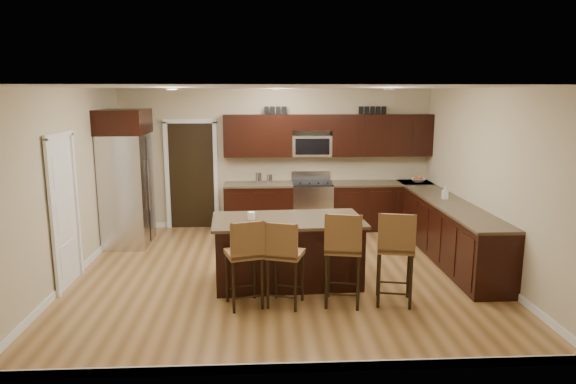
{
  "coord_description": "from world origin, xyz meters",
  "views": [
    {
      "loc": [
        -0.29,
        -7.22,
        2.63
      ],
      "look_at": [
        0.11,
        0.4,
        1.15
      ],
      "focal_mm": 32.0,
      "sensor_mm": 36.0,
      "label": 1
    }
  ],
  "objects": [
    {
      "name": "doorway",
      "position": [
        -1.65,
        2.73,
        1.03
      ],
      "size": [
        0.85,
        0.03,
        2.06
      ],
      "primitive_type": "cube",
      "color": "black",
      "rests_on": "floor"
    },
    {
      "name": "base_cabinets",
      "position": [
        1.9,
        1.45,
        0.46
      ],
      "size": [
        4.02,
        3.96,
        0.92
      ],
      "color": "black",
      "rests_on": "floor"
    },
    {
      "name": "refrigerator",
      "position": [
        -2.62,
        1.65,
        1.2
      ],
      "size": [
        0.79,
        1.03,
        2.35
      ],
      "color": "silver",
      "rests_on": "floor"
    },
    {
      "name": "wall_left",
      "position": [
        -3.0,
        0.0,
        1.35
      ],
      "size": [
        0.0,
        5.5,
        5.5
      ],
      "primitive_type": "plane",
      "rotation": [
        1.57,
        0.0,
        1.57
      ],
      "color": "#C0B08B",
      "rests_on": "floor"
    },
    {
      "name": "canister_tall",
      "position": [
        -0.35,
        2.45,
        1.02
      ],
      "size": [
        0.12,
        0.12,
        0.21
      ],
      "primitive_type": "cylinder",
      "color": "silver",
      "rests_on": "base_cabinets"
    },
    {
      "name": "floor",
      "position": [
        0.0,
        0.0,
        0.0
      ],
      "size": [
        6.0,
        6.0,
        0.0
      ],
      "primitive_type": "plane",
      "color": "olive",
      "rests_on": "ground"
    },
    {
      "name": "stool_right",
      "position": [
        0.7,
        -1.21,
        0.75
      ],
      "size": [
        0.53,
        0.53,
        1.2
      ],
      "rotation": [
        0.0,
        0.0,
        -0.2
      ],
      "color": "brown",
      "rests_on": "floor"
    },
    {
      "name": "range",
      "position": [
        0.68,
        2.45,
        0.47
      ],
      "size": [
        0.76,
        0.64,
        1.11
      ],
      "color": "silver",
      "rests_on": "floor"
    },
    {
      "name": "island_jar",
      "position": [
        -0.44,
        -0.36,
        0.97
      ],
      "size": [
        0.1,
        0.1,
        0.1
      ],
      "primitive_type": "cylinder",
      "color": "white",
      "rests_on": "island"
    },
    {
      "name": "fruit_bowl",
      "position": [
        2.75,
        2.45,
        0.96
      ],
      "size": [
        0.31,
        0.31,
        0.07
      ],
      "primitive_type": "imported",
      "rotation": [
        0.0,
        0.0,
        -0.04
      ],
      "color": "silver",
      "rests_on": "base_cabinets"
    },
    {
      "name": "upper_cabinets",
      "position": [
        1.04,
        2.58,
        1.84
      ],
      "size": [
        4.0,
        0.33,
        0.8
      ],
      "color": "black",
      "rests_on": "wall_back"
    },
    {
      "name": "floor_mat",
      "position": [
        -0.17,
        1.47,
        0.01
      ],
      "size": [
        0.91,
        0.72,
        0.01
      ],
      "primitive_type": "cube",
      "rotation": [
        0.0,
        0.0,
        -0.26
      ],
      "color": "brown",
      "rests_on": "floor"
    },
    {
      "name": "wall_right",
      "position": [
        3.0,
        0.0,
        1.35
      ],
      "size": [
        0.0,
        5.5,
        5.5
      ],
      "primitive_type": "plane",
      "rotation": [
        1.57,
        0.0,
        -1.57
      ],
      "color": "#C0B08B",
      "rests_on": "floor"
    },
    {
      "name": "stool_mid",
      "position": [
        -0.03,
        -1.21,
        0.69
      ],
      "size": [
        0.52,
        0.52,
        1.1
      ],
      "rotation": [
        0.0,
        0.0,
        -0.33
      ],
      "color": "brown",
      "rests_on": "floor"
    },
    {
      "name": "microwave",
      "position": [
        0.68,
        2.6,
        1.62
      ],
      "size": [
        0.76,
        0.31,
        0.4
      ],
      "primitive_type": "cube",
      "color": "silver",
      "rests_on": "upper_cabinets"
    },
    {
      "name": "letter_decor",
      "position": [
        0.9,
        2.58,
        2.29
      ],
      "size": [
        2.2,
        0.03,
        0.15
      ],
      "primitive_type": null,
      "color": "black",
      "rests_on": "upper_cabinets"
    },
    {
      "name": "stool_extra",
      "position": [
        1.35,
        -1.21,
        0.75
      ],
      "size": [
        0.53,
        0.53,
        1.2
      ],
      "rotation": [
        0.0,
        0.0,
        -0.2
      ],
      "color": "brown",
      "rests_on": "floor"
    },
    {
      "name": "pantry_door",
      "position": [
        -2.98,
        -0.3,
        1.02
      ],
      "size": [
        0.03,
        0.8,
        2.04
      ],
      "primitive_type": "cube",
      "color": "white",
      "rests_on": "floor"
    },
    {
      "name": "canister_short",
      "position": [
        -0.14,
        2.45,
        1.01
      ],
      "size": [
        0.11,
        0.11,
        0.17
      ],
      "primitive_type": "cylinder",
      "color": "silver",
      "rests_on": "base_cabinets"
    },
    {
      "name": "wall_back",
      "position": [
        0.0,
        2.75,
        1.35
      ],
      "size": [
        6.0,
        0.0,
        6.0
      ],
      "primitive_type": "plane",
      "rotation": [
        1.57,
        0.0,
        0.0
      ],
      "color": "#C0B08B",
      "rests_on": "floor"
    },
    {
      "name": "island",
      "position": [
        0.06,
        -0.36,
        0.43
      ],
      "size": [
        2.12,
        1.2,
        0.92
      ],
      "rotation": [
        0.0,
        0.0,
        0.06
      ],
      "color": "black",
      "rests_on": "floor"
    },
    {
      "name": "ceiling",
      "position": [
        0.0,
        0.0,
        2.7
      ],
      "size": [
        6.0,
        6.0,
        0.0
      ],
      "primitive_type": "plane",
      "rotation": [
        3.14,
        0.0,
        0.0
      ],
      "color": "silver",
      "rests_on": "wall_back"
    },
    {
      "name": "stool_left",
      "position": [
        -0.5,
        -1.21,
        0.7
      ],
      "size": [
        0.52,
        0.52,
        1.12
      ],
      "rotation": [
        0.0,
        0.0,
        0.29
      ],
      "color": "brown",
      "rests_on": "floor"
    },
    {
      "name": "soap_bottle",
      "position": [
        2.7,
        0.84,
        1.03
      ],
      "size": [
        0.11,
        0.11,
        0.21
      ],
      "primitive_type": "imported",
      "rotation": [
        0.0,
        0.0,
        -0.21
      ],
      "color": "#B2B2B2",
      "rests_on": "base_cabinets"
    }
  ]
}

